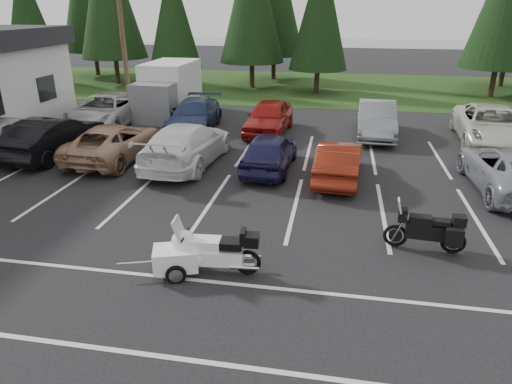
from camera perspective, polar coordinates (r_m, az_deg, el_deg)
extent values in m
plane|color=black|center=(13.57, 2.34, -3.51)|extent=(120.00, 120.00, 0.00)
cube|color=#1F3912|center=(36.62, 7.75, 12.88)|extent=(80.00, 16.00, 0.01)
cube|color=slate|center=(67.41, 12.76, 16.82)|extent=(70.00, 50.00, 0.02)
cylinder|color=#473321|center=(26.80, -16.36, 18.50)|extent=(0.26, 0.26, 9.00)
cube|color=silver|center=(15.38, 3.38, -0.29)|extent=(32.00, 16.00, 0.01)
cylinder|color=#332316|center=(41.12, -25.69, 13.50)|extent=(0.36, 0.36, 2.16)
cone|color=black|center=(40.83, -26.76, 19.44)|extent=(3.96, 3.96, 7.65)
cylinder|color=#332316|center=(39.36, -17.03, 14.84)|extent=(0.36, 0.36, 2.78)
cylinder|color=#332316|center=(35.96, -9.88, 14.28)|extent=(0.36, 0.36, 2.11)
cone|color=black|center=(35.63, -10.36, 21.01)|extent=(3.87, 3.87, 7.48)
cylinder|color=#332316|center=(35.92, -0.50, 15.00)|extent=(0.36, 0.36, 2.62)
cylinder|color=#332316|center=(34.08, 7.63, 14.10)|extent=(0.36, 0.36, 2.26)
cone|color=black|center=(33.74, 8.04, 21.70)|extent=(4.14, 4.14, 7.99)
cylinder|color=#332316|center=(36.03, 27.59, 12.63)|extent=(0.36, 0.36, 2.69)
cylinder|color=#332316|center=(44.91, -19.34, 15.45)|extent=(0.36, 0.36, 2.88)
cylinder|color=#332316|center=(40.26, 2.22, 15.85)|extent=(0.36, 0.36, 2.71)
cylinder|color=#332316|center=(41.06, 28.57, 13.59)|extent=(0.36, 0.36, 3.00)
imported|color=#ADACB1|center=(22.11, -28.60, 6.34)|extent=(2.05, 4.92, 1.66)
imported|color=black|center=(20.89, -23.90, 6.33)|extent=(2.19, 5.15, 1.65)
imported|color=#9B745A|center=(19.63, -17.30, 6.02)|extent=(2.58, 5.32, 1.46)
imported|color=silver|center=(18.28, -8.59, 5.94)|extent=(2.67, 5.82, 1.65)
imported|color=#1C193F|center=(17.48, 1.71, 5.10)|extent=(1.90, 4.35, 1.46)
imported|color=maroon|center=(16.76, 10.36, 3.87)|extent=(1.78, 4.36, 1.41)
imported|color=gray|center=(17.72, 29.24, 2.46)|extent=(2.61, 5.41, 1.49)
imported|color=#BBBBB9|center=(25.23, -18.37, 9.61)|extent=(3.02, 6.08, 1.66)
imported|color=#1D2848|center=(23.49, -7.71, 9.47)|extent=(2.41, 5.30, 1.51)
imported|color=maroon|center=(22.69, 1.63, 9.34)|extent=(2.17, 4.82, 1.61)
imported|color=slate|center=(22.88, 14.82, 8.74)|extent=(1.88, 5.00, 1.63)
imported|color=beige|center=(23.54, 27.31, 7.41)|extent=(3.20, 6.18, 1.66)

